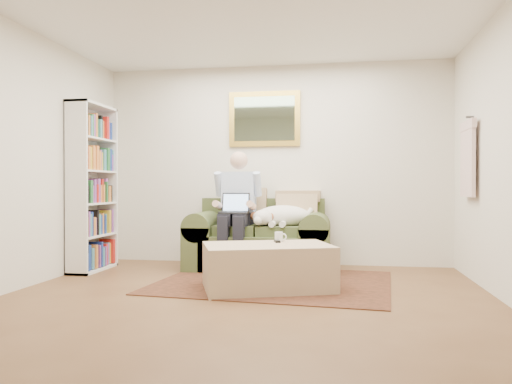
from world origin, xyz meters
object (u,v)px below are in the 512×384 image
(sleeping_dog, at_px, (283,216))
(bookshelf, at_px, (92,187))
(laptop, at_px, (235,208))
(ottoman, at_px, (268,267))
(sofa, at_px, (259,245))
(seated_man, at_px, (236,210))
(coffee_mug, at_px, (279,237))

(sleeping_dog, xyz_separation_m, bookshelf, (-2.28, -0.34, 0.34))
(laptop, height_order, ottoman, laptop)
(sofa, xyz_separation_m, seated_man, (-0.26, -0.16, 0.43))
(laptop, distance_m, ottoman, 1.24)
(ottoman, distance_m, coffee_mug, 0.38)
(sofa, relative_size, laptop, 5.15)
(seated_man, bearing_deg, sleeping_dog, 7.13)
(coffee_mug, bearing_deg, seated_man, 127.77)
(seated_man, height_order, sleeping_dog, seated_man)
(seated_man, xyz_separation_m, sleeping_dog, (0.57, 0.07, -0.07))
(laptop, bearing_deg, seated_man, 90.00)
(sleeping_dog, bearing_deg, bookshelf, -171.40)
(laptop, xyz_separation_m, sleeping_dog, (0.57, 0.14, -0.10))
(sofa, bearing_deg, seated_man, -148.55)
(ottoman, distance_m, bookshelf, 2.50)
(laptop, xyz_separation_m, coffee_mug, (0.62, -0.73, -0.27))
(seated_man, distance_m, laptop, 0.08)
(ottoman, bearing_deg, sofa, 102.93)
(sleeping_dog, bearing_deg, seated_man, -172.87)
(laptop, height_order, coffee_mug, laptop)
(ottoman, xyz_separation_m, coffee_mug, (0.08, 0.26, 0.27))
(sofa, bearing_deg, coffee_mug, -69.41)
(sofa, distance_m, laptop, 0.57)
(coffee_mug, height_order, bookshelf, bookshelf)
(seated_man, bearing_deg, laptop, -90.00)
(sofa, relative_size, coffee_mug, 17.19)
(sleeping_dog, relative_size, ottoman, 0.58)
(sofa, distance_m, sleeping_dog, 0.48)
(sofa, bearing_deg, laptop, -138.98)
(laptop, xyz_separation_m, ottoman, (0.54, -0.98, -0.54))
(sleeping_dog, height_order, coffee_mug, sleeping_dog)
(laptop, distance_m, sleeping_dog, 0.59)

